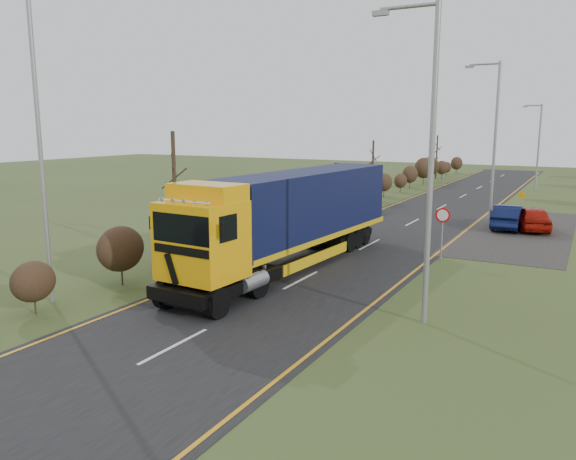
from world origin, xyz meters
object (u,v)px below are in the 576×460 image
(car_blue_sedan, at_px, (508,217))
(speed_sign, at_px, (442,223))
(streetlight_near, at_px, (427,151))
(lorry, at_px, (290,214))
(car_red_hatchback, at_px, (533,218))

(car_blue_sedan, relative_size, speed_sign, 1.77)
(car_blue_sedan, distance_m, speed_sign, 10.54)
(speed_sign, bearing_deg, streetlight_near, -80.59)
(lorry, distance_m, car_blue_sedan, 16.75)
(car_red_hatchback, distance_m, streetlight_near, 20.01)
(streetlight_near, distance_m, speed_sign, 9.70)
(lorry, distance_m, car_red_hatchback, 17.55)
(car_red_hatchback, xyz_separation_m, streetlight_near, (-1.55, -19.37, 4.78))
(car_blue_sedan, bearing_deg, streetlight_near, 88.76)
(car_red_hatchback, bearing_deg, car_blue_sedan, -6.03)
(car_blue_sedan, height_order, streetlight_near, streetlight_near)
(lorry, bearing_deg, car_red_hatchback, 63.83)
(streetlight_near, xyz_separation_m, speed_sign, (-1.46, 8.83, -3.73))
(lorry, height_order, car_blue_sedan, lorry)
(lorry, distance_m, speed_sign, 7.32)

